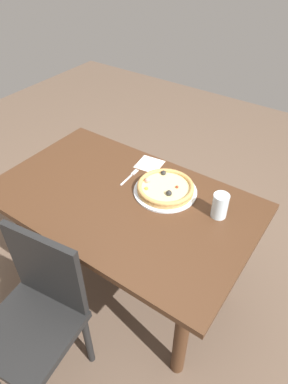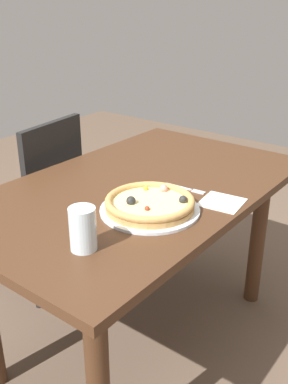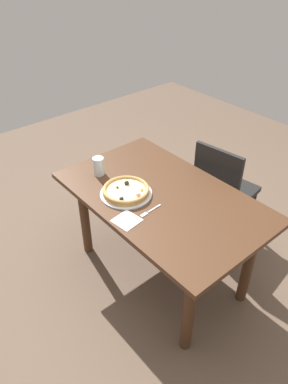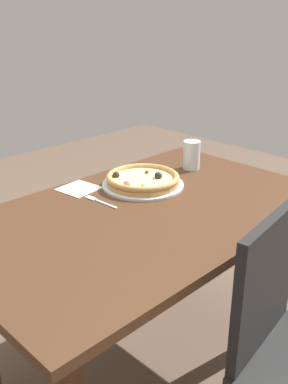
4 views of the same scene
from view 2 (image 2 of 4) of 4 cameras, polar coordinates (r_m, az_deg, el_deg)
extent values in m
plane|color=brown|center=(2.08, -0.56, -17.74)|extent=(6.00, 6.00, 0.00)
cube|color=#472B19|center=(1.70, -0.65, 0.42)|extent=(1.37, 0.83, 0.03)
cylinder|color=#472B19|center=(2.40, 2.28, -1.80)|extent=(0.07, 0.07, 0.69)
cylinder|color=#472B19|center=(2.16, 14.40, -5.67)|extent=(0.07, 0.07, 0.69)
cylinder|color=#472B19|center=(1.42, -5.90, -23.36)|extent=(0.07, 0.07, 0.69)
cylinder|color=black|center=(2.59, -14.19, -3.92)|extent=(0.04, 0.04, 0.42)
cylinder|color=black|center=(2.17, -13.75, -9.68)|extent=(0.04, 0.04, 0.42)
cylinder|color=black|center=(2.38, -8.20, -5.91)|extent=(0.04, 0.04, 0.42)
cube|color=black|center=(2.27, -14.55, -1.55)|extent=(0.45, 0.45, 0.04)
cube|color=black|center=(2.06, -11.48, 3.10)|extent=(0.38, 0.08, 0.42)
cylinder|color=silver|center=(1.48, 0.75, -2.31)|extent=(0.33, 0.33, 0.01)
cylinder|color=tan|center=(1.48, 0.75, -1.82)|extent=(0.30, 0.30, 0.02)
cylinder|color=beige|center=(1.47, 0.75, -1.40)|extent=(0.26, 0.26, 0.01)
torus|color=tan|center=(1.47, 0.75, -1.15)|extent=(0.30, 0.30, 0.02)
sphere|color=#262626|center=(1.46, -1.69, -1.14)|extent=(0.03, 0.03, 0.03)
sphere|color=gold|center=(1.56, 0.22, 0.45)|extent=(0.02, 0.02, 0.02)
sphere|color=#E58C7F|center=(1.55, 2.55, 0.46)|extent=(0.03, 0.03, 0.03)
sphere|color=#262626|center=(1.47, 5.05, -0.98)|extent=(0.03, 0.03, 0.03)
sphere|color=maroon|center=(1.41, 0.40, -2.13)|extent=(0.02, 0.02, 0.02)
cube|color=silver|center=(1.67, 4.44, 0.69)|extent=(0.02, 0.11, 0.00)
cube|color=silver|center=(1.64, 7.01, 0.03)|extent=(0.02, 0.05, 0.00)
cylinder|color=silver|center=(1.25, -7.86, -4.72)|extent=(0.08, 0.08, 0.13)
cube|color=white|center=(1.57, 9.97, -1.30)|extent=(0.16, 0.16, 0.00)
camera|label=1|loc=(2.07, -48.45, 30.70)|focal=31.51mm
camera|label=3|loc=(2.68, 52.80, 31.39)|focal=33.78mm
camera|label=4|loc=(3.00, -4.16, 24.02)|focal=41.27mm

